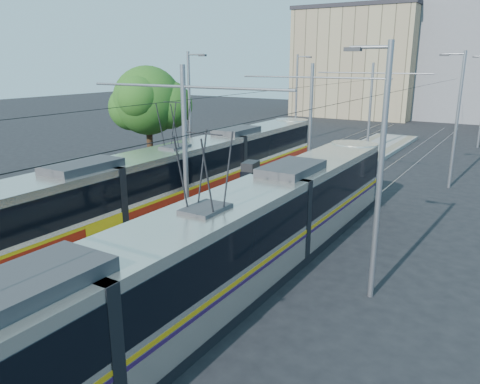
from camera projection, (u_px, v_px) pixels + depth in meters
The scene contains 12 objects.
ground at pixel (5, 348), 12.54m from camera, with size 160.00×160.00×0.00m, color black.
platform at pixel (286, 194), 26.42m from camera, with size 4.00×50.00×0.30m, color gray.
tactile_strip_left at pixel (264, 188), 27.11m from camera, with size 0.70×50.00×0.01m, color gray.
tactile_strip_right at pixel (310, 195), 25.64m from camera, with size 0.70×50.00×0.01m, color gray.
rails at pixel (286, 197), 26.45m from camera, with size 8.71×70.00×0.03m.
tram_left at pixel (176, 179), 23.51m from camera, with size 2.43×28.54×5.50m.
tram_right at pixel (207, 257), 13.76m from camera, with size 2.43×28.23×5.50m.
catenary at pixel (263, 122), 22.91m from camera, with size 9.20×70.00×7.00m.
street_lamps at pixel (317, 116), 28.60m from camera, with size 15.18×38.22×8.00m.
shelter at pixel (250, 184), 23.10m from camera, with size 0.83×1.17×2.38m.
tree at pixel (153, 102), 30.53m from camera, with size 4.93×4.56×7.16m.
building_left at pixel (361, 62), 64.77m from camera, with size 16.32×12.24×14.48m.
Camera 1 is at (11.14, -5.98, 7.41)m, focal length 35.00 mm.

